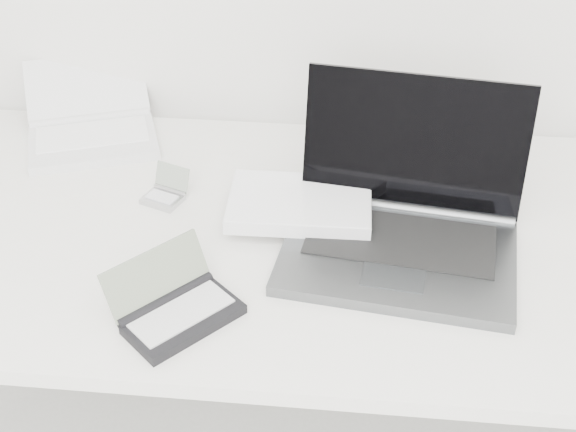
# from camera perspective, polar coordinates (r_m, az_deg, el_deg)

# --- Properties ---
(desk) EXTENTS (1.60, 0.80, 0.73)m
(desk) POSITION_cam_1_polar(r_m,az_deg,el_deg) (1.53, 1.27, -2.43)
(desk) COLOR white
(desk) RESTS_ON ground
(laptop_large) EXTENTS (0.55, 0.39, 0.27)m
(laptop_large) POSITION_cam_1_polar(r_m,az_deg,el_deg) (1.46, 6.19, -0.14)
(laptop_large) COLOR #515356
(laptop_large) RESTS_ON desk
(netbook_open_white) EXTENTS (0.37, 0.41, 0.11)m
(netbook_open_white) POSITION_cam_1_polar(r_m,az_deg,el_deg) (1.83, -13.82, 6.25)
(netbook_open_white) COLOR white
(netbook_open_white) RESTS_ON desk
(pda_silver) EXTENTS (0.10, 0.10, 0.06)m
(pda_silver) POSITION_cam_1_polar(r_m,az_deg,el_deg) (1.59, -8.70, 1.61)
(pda_silver) COLOR #B7B7BB
(pda_silver) RESTS_ON desk
(palmtop_charcoal) EXTENTS (0.23, 0.23, 0.10)m
(palmtop_charcoal) POSITION_cam_1_polar(r_m,az_deg,el_deg) (1.32, -7.98, -6.47)
(palmtop_charcoal) COLOR black
(palmtop_charcoal) RESTS_ON desk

